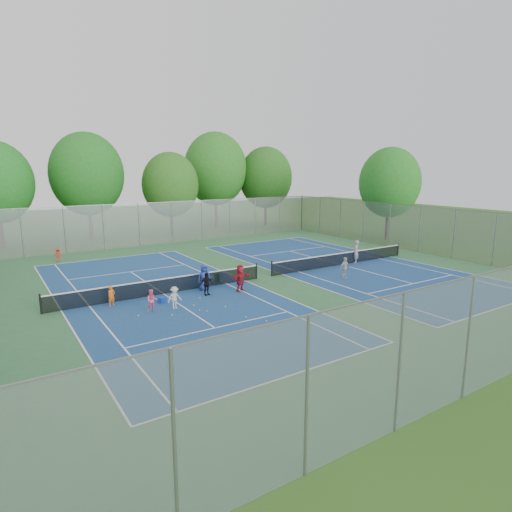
{
  "coord_description": "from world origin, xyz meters",
  "views": [
    {
      "loc": [
        -15.39,
        -22.84,
        7.15
      ],
      "look_at": [
        0.0,
        1.0,
        1.3
      ],
      "focal_mm": 30.0,
      "sensor_mm": 36.0,
      "label": 1
    }
  ],
  "objects": [
    {
      "name": "ground",
      "position": [
        0.0,
        0.0,
        0.0
      ],
      "size": [
        120.0,
        120.0,
        0.0
      ],
      "primitive_type": "plane",
      "color": "#2D571B",
      "rests_on": "ground"
    },
    {
      "name": "court_pad",
      "position": [
        0.0,
        0.0,
        0.01
      ],
      "size": [
        32.0,
        32.0,
        0.01
      ],
      "primitive_type": "cube",
      "color": "#31683D",
      "rests_on": "ground"
    },
    {
      "name": "court_left",
      "position": [
        -7.0,
        0.0,
        0.02
      ],
      "size": [
        10.97,
        23.77,
        0.01
      ],
      "primitive_type": "cube",
      "color": "navy",
      "rests_on": "court_pad"
    },
    {
      "name": "court_right",
      "position": [
        7.0,
        0.0,
        0.02
      ],
      "size": [
        10.97,
        23.77,
        0.01
      ],
      "primitive_type": "cube",
      "color": "navy",
      "rests_on": "court_pad"
    },
    {
      "name": "net_left",
      "position": [
        -7.0,
        0.0,
        0.46
      ],
      "size": [
        12.87,
        0.1,
        0.91
      ],
      "primitive_type": "cube",
      "color": "black",
      "rests_on": "ground"
    },
    {
      "name": "net_right",
      "position": [
        7.0,
        0.0,
        0.46
      ],
      "size": [
        12.87,
        0.1,
        0.91
      ],
      "primitive_type": "cube",
      "color": "black",
      "rests_on": "ground"
    },
    {
      "name": "fence_north",
      "position": [
        0.0,
        16.0,
        2.0
      ],
      "size": [
        32.0,
        0.1,
        4.0
      ],
      "primitive_type": "cube",
      "color": "gray",
      "rests_on": "ground"
    },
    {
      "name": "fence_east",
      "position": [
        16.0,
        0.0,
        2.0
      ],
      "size": [
        0.1,
        32.0,
        4.0
      ],
      "primitive_type": "cube",
      "rotation": [
        0.0,
        0.0,
        1.57
      ],
      "color": "gray",
      "rests_on": "ground"
    },
    {
      "name": "tree_nl",
      "position": [
        -6.0,
        23.0,
        6.54
      ],
      "size": [
        7.2,
        7.2,
        10.69
      ],
      "color": "#443326",
      "rests_on": "ground"
    },
    {
      "name": "tree_nc",
      "position": [
        2.0,
        21.0,
        5.39
      ],
      "size": [
        6.0,
        6.0,
        8.85
      ],
      "color": "#443326",
      "rests_on": "ground"
    },
    {
      "name": "tree_nr",
      "position": [
        9.0,
        24.0,
        7.04
      ],
      "size": [
        7.6,
        7.6,
        11.42
      ],
      "color": "#443326",
      "rests_on": "ground"
    },
    {
      "name": "tree_ne",
      "position": [
        15.0,
        22.0,
        5.97
      ],
      "size": [
        6.6,
        6.6,
        9.77
      ],
      "color": "#443326",
      "rests_on": "ground"
    },
    {
      "name": "tree_side_e",
      "position": [
        19.0,
        6.0,
        5.74
      ],
      "size": [
        6.0,
        6.0,
        9.2
      ],
      "color": "#443326",
      "rests_on": "ground"
    },
    {
      "name": "ball_crate",
      "position": [
        -7.66,
        -1.46,
        0.16
      ],
      "size": [
        0.47,
        0.47,
        0.31
      ],
      "primitive_type": "cube",
      "rotation": [
        0.0,
        0.0,
        0.35
      ],
      "color": "#183EB9",
      "rests_on": "ground"
    },
    {
      "name": "ball_hopper",
      "position": [
        -3.06,
        0.87,
        0.28
      ],
      "size": [
        0.34,
        0.34,
        0.55
      ],
      "primitive_type": "cube",
      "rotation": [
        0.0,
        0.0,
        -0.23
      ],
      "color": "#24842F",
      "rests_on": "ground"
    },
    {
      "name": "student_a",
      "position": [
        -10.08,
        -0.6,
        0.56
      ],
      "size": [
        0.48,
        0.4,
        1.12
      ],
      "primitive_type": "imported",
      "rotation": [
        0.0,
        0.0,
        0.37
      ],
      "color": "orange",
      "rests_on": "ground"
    },
    {
      "name": "student_b",
      "position": [
        -8.59,
        -2.63,
        0.59
      ],
      "size": [
        0.64,
        0.54,
        1.17
      ],
      "primitive_type": "imported",
      "rotation": [
        0.0,
        0.0,
        -0.18
      ],
      "color": "#FB6192",
      "rests_on": "ground"
    },
    {
      "name": "student_c",
      "position": [
        -7.46,
        -2.81,
        0.59
      ],
      "size": [
        0.78,
        0.47,
        1.19
      ],
      "primitive_type": "imported",
      "rotation": [
        0.0,
        0.0,
        0.04
      ],
      "color": "silver",
      "rests_on": "ground"
    },
    {
      "name": "student_d",
      "position": [
        -5.01,
        -1.54,
        0.67
      ],
      "size": [
        0.81,
        0.42,
        1.33
      ],
      "primitive_type": "imported",
      "rotation": [
        0.0,
        0.0,
        0.12
      ],
      "color": "black",
      "rests_on": "ground"
    },
    {
      "name": "student_e",
      "position": [
        -4.68,
        -0.6,
        0.79
      ],
      "size": [
        0.85,
        0.63,
        1.59
      ],
      "primitive_type": "imported",
      "rotation": [
        0.0,
        0.0,
        -0.17
      ],
      "color": "navy",
      "rests_on": "ground"
    },
    {
      "name": "student_f",
      "position": [
        -2.96,
        -1.9,
        0.8
      ],
      "size": [
        1.57,
        0.89,
        1.61
      ],
      "primitive_type": "imported",
      "rotation": [
        0.0,
        0.0,
        0.3
      ],
      "color": "maroon",
      "rests_on": "ground"
    },
    {
      "name": "child_far_baseline",
      "position": [
        -10.68,
        12.83,
        0.54
      ],
      "size": [
        0.8,
        0.63,
        1.08
      ],
      "primitive_type": "imported",
      "rotation": [
        0.0,
        0.0,
        2.76
      ],
      "color": "#B62C1A",
      "rests_on": "ground"
    },
    {
      "name": "instructor",
      "position": [
        8.4,
        -0.06,
        0.88
      ],
      "size": [
        0.76,
        0.74,
        1.76
      ],
      "primitive_type": "imported",
      "rotation": [
        0.0,
        0.0,
        3.85
      ],
      "color": "gray",
      "rests_on": "ground"
    },
    {
      "name": "teen_court_b",
      "position": [
        4.34,
        -3.04,
        0.71
      ],
      "size": [
        0.87,
        0.43,
        1.43
      ],
      "primitive_type": "imported",
      "rotation": [
        0.0,
        0.0,
        0.1
      ],
      "color": "beige",
      "rests_on": "ground"
    },
    {
      "name": "tennis_ball_0",
      "position": [
        -5.12,
        -6.02,
        0.03
      ],
      "size": [
        0.07,
        0.07,
        0.07
      ],
      "primitive_type": "sphere",
      "color": "#CAE435",
      "rests_on": "ground"
    },
    {
      "name": "tennis_ball_1",
      "position": [
        -8.24,
        -6.52,
        0.03
      ],
      "size": [
        0.07,
        0.07,
        0.07
      ],
      "primitive_type": "sphere",
      "color": "#A3C82E",
      "rests_on": "ground"
    },
    {
      "name": "tennis_ball_2",
      "position": [
        -4.57,
        -6.99,
        0.03
      ],
      "size": [
        0.07,
        0.07,
        0.07
      ],
      "primitive_type": "sphere",
      "color": "yellow",
      "rests_on": "ground"
    },
    {
      "name": "tennis_ball_3",
      "position": [
        -8.01,
        -3.76,
        0.03
      ],
      "size": [
        0.07,
        0.07,
        0.07
      ],
      "primitive_type": "sphere",
      "color": "yellow",
      "rests_on": "ground"
    },
    {
      "name": "tennis_ball_4",
      "position": [
        -6.3,
        -4.18,
        0.03
      ],
      "size": [
        0.07,
        0.07,
        0.07
      ],
      "primitive_type": "sphere",
      "color": "#B5DB33",
      "rests_on": "ground"
    },
    {
      "name": "tennis_ball_5",
      "position": [
        -6.55,
        -3.82,
        0.03
      ],
      "size": [
        0.07,
        0.07,
        0.07
      ],
      "primitive_type": "sphere",
      "color": "yellow",
      "rests_on": "ground"
    },
    {
      "name": "tennis_ball_6",
      "position": [
        -6.47,
        -2.98,
        0.03
      ],
      "size": [
        0.07,
        0.07,
        0.07
      ],
      "primitive_type": "sphere",
      "color": "#D9EC37",
      "rests_on": "ground"
    },
    {
      "name": "tennis_ball_7",
      "position": [
        -5.18,
        -4.06,
        0.03
      ],
      "size": [
        0.07,
        0.07,
        0.07
      ],
      "primitive_type": "sphere",
      "color": "#DBED37",
      "rests_on": "ground"
    },
    {
      "name": "tennis_ball_8",
      "position": [
        -5.63,
        -1.94,
        0.03
      ],
      "size": [
        0.07,
        0.07,
        0.07
      ],
      "primitive_type": "sphere",
      "color": "yellow",
      "rests_on": "ground"
    },
    {
      "name": "tennis_ball_9",
      "position": [
        -9.43,
        -2.97,
        0.03
      ],
      "size": [
        0.07,
        0.07,
        0.07
      ],
      "primitive_type": "sphere",
      "color": "#E5F338",
      "rests_on": "ground"
    }
  ]
}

